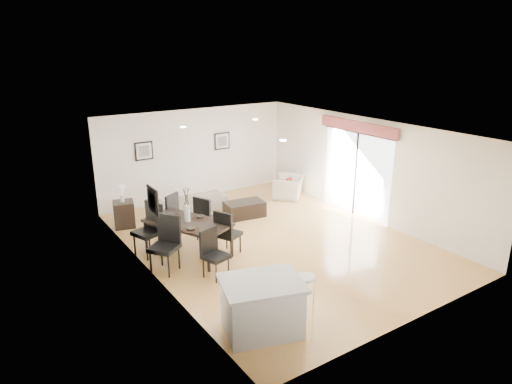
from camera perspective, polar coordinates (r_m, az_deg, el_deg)
ground at (r=10.98m, az=2.09°, el=-6.14°), size 8.00×8.00×0.00m
wall_back at (r=13.83m, az=-7.56°, el=4.73°), size 6.00×0.04×2.70m
wall_front at (r=7.82m, az=19.62°, el=-6.75°), size 6.00×0.04×2.70m
wall_left at (r=9.16m, az=-13.27°, el=-2.51°), size 0.04×8.00×2.70m
wall_right at (r=12.42m, az=13.51°, el=2.87°), size 0.04×8.00×2.70m
ceiling at (r=10.17m, az=2.27°, el=7.88°), size 6.00×8.00×0.02m
sofa at (r=12.89m, az=-8.12°, el=-1.21°), size 1.98×0.82×0.57m
armchair at (r=13.98m, az=4.17°, el=0.63°), size 1.32×1.31×0.64m
courtyard_plant_a at (r=14.19m, az=23.50°, el=-0.74°), size 0.63×0.58×0.58m
courtyard_plant_b at (r=15.82m, az=16.23°, el=2.17°), size 0.47×0.47×0.73m
dining_table at (r=10.15m, az=-8.54°, el=-4.05°), size 1.65×2.12×0.79m
dining_chair_wnear at (r=9.57m, az=-11.13°, el=-5.92°), size 0.74×0.74×1.18m
dining_chair_wfar at (r=10.38m, az=-13.05°, el=-4.13°), size 0.68×0.68×1.18m
dining_chair_enear at (r=10.06m, az=-3.75°, el=-4.86°), size 0.63×0.63×1.05m
dining_chair_efar at (r=10.82m, az=-6.31°, el=-3.06°), size 0.65×0.65×1.11m
dining_chair_head at (r=9.22m, az=-5.46°, el=-7.27°), size 0.56×0.56×1.01m
dining_chair_foot at (r=11.22m, az=-10.88°, el=-2.54°), size 0.68×0.68×1.10m
vase at (r=10.00m, az=-8.65°, el=-1.80°), size 0.84×1.37×0.78m
coffee_table at (r=12.42m, az=-1.45°, el=-2.15°), size 1.13×0.77×0.42m
side_table at (r=12.17m, az=-16.17°, el=-2.68°), size 0.61×0.61×0.67m
table_lamp at (r=11.97m, az=-16.42°, el=0.07°), size 0.22×0.22×0.43m
cushion at (r=13.81m, az=4.12°, el=1.20°), size 0.28×0.21×0.27m
kitchen_island at (r=7.59m, az=0.74°, el=-14.07°), size 1.52×1.33×0.90m
bar_stool at (r=7.97m, az=6.15°, el=-11.10°), size 0.33×0.33×0.72m
framed_print_back_left at (r=13.13m, az=-13.84°, el=5.00°), size 0.52×0.04×0.52m
framed_print_back_right at (r=14.14m, az=-4.27°, el=6.38°), size 0.52×0.04×0.52m
framed_print_left_wall at (r=8.90m, az=-12.77°, el=-1.05°), size 0.04×0.52×0.52m
sliding_door at (r=12.52m, az=12.48°, el=4.55°), size 0.12×2.70×2.57m
courtyard at (r=15.43m, az=19.17°, el=3.65°), size 6.00×6.00×2.00m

